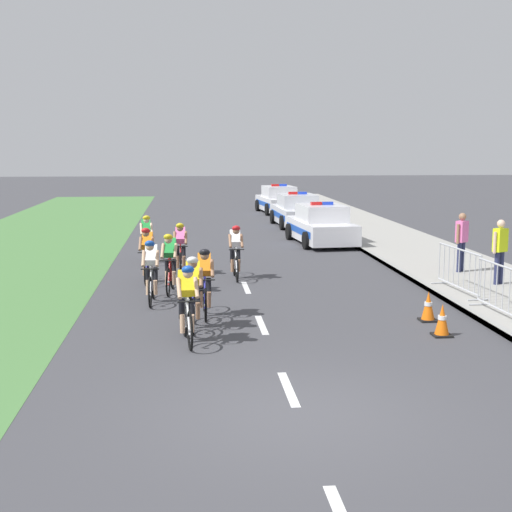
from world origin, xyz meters
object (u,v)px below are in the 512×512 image
cyclist_eighth (235,251)px  police_car_nearest (321,226)px  cyclist_sixth (147,254)px  police_car_second (297,212)px  police_car_third (279,201)px  cyclist_ninth (146,238)px  spectator_middle (462,238)px  crowd_barrier_rear (459,271)px  crowd_barrier_middle (503,291)px  traffic_cone_mid (428,307)px  cyclist_third (205,281)px  cyclist_fifth (170,262)px  cyclist_lead (187,302)px  cyclist_second (193,291)px  cyclist_seventh (180,248)px  cyclist_fourth (151,270)px  spectator_closest (500,247)px  traffic_cone_near (442,320)px

cyclist_eighth → police_car_nearest: size_ratio=0.38×
cyclist_sixth → police_car_nearest: 9.55m
police_car_second → police_car_third: bearing=90.0°
cyclist_ninth → spectator_middle: spectator_middle is taller
crowd_barrier_rear → cyclist_eighth: bearing=151.5°
crowd_barrier_middle → traffic_cone_mid: crowd_barrier_middle is taller
cyclist_third → cyclist_sixth: (-1.44, 4.09, 0.00)m
cyclist_fifth → cyclist_ninth: 4.95m
cyclist_lead → crowd_barrier_middle: 6.67m
cyclist_eighth → crowd_barrier_middle: cyclist_eighth is taller
cyclist_third → police_car_third: police_car_third is taller
cyclist_second → cyclist_fifth: bearing=98.3°
cyclist_third → spectator_middle: bearing=30.5°
cyclist_seventh → police_car_second: size_ratio=0.39×
police_car_nearest → police_car_third: size_ratio=1.00×
cyclist_second → cyclist_fourth: size_ratio=1.00×
cyclist_third → police_car_second: 18.08m
cyclist_eighth → police_car_third: police_car_third is taller
cyclist_second → cyclist_ninth: same height
cyclist_lead → traffic_cone_mid: (5.06, 1.29, -0.48)m
cyclist_third → spectator_closest: (7.64, 2.43, 0.30)m
cyclist_fourth → crowd_barrier_middle: (7.42, -2.51, -0.14)m
spectator_middle → cyclist_second: bearing=-144.8°
cyclist_lead → spectator_middle: bearing=39.8°
cyclist_third → crowd_barrier_rear: bearing=14.1°
police_car_third → crowd_barrier_middle: size_ratio=1.96×
cyclist_third → crowd_barrier_middle: cyclist_third is taller
spectator_middle → cyclist_lead: bearing=-140.2°
cyclist_lead → police_car_nearest: bearing=69.6°
spectator_closest → spectator_middle: bearing=98.4°
cyclist_second → cyclist_third: size_ratio=1.00×
cyclist_sixth → police_car_third: (6.09, 20.14, -0.11)m
cyclist_fifth → spectator_middle: size_ratio=1.03×
cyclist_eighth → traffic_cone_near: cyclist_eighth is taller
cyclist_fifth → cyclist_eighth: same height
cyclist_lead → cyclist_fourth: bearing=103.0°
police_car_nearest → police_car_second: bearing=90.0°
cyclist_seventh → traffic_cone_near: bearing=-54.9°
cyclist_lead → crowd_barrier_rear: 7.57m
spectator_middle → cyclist_ninth: bearing=160.3°
police_car_third → police_car_second: bearing=-90.0°
cyclist_seventh → cyclist_eighth: size_ratio=1.00×
cyclist_eighth → police_car_second: (3.69, 13.04, -0.11)m
cyclist_sixth → police_car_nearest: size_ratio=0.38×
spectator_middle → police_car_nearest: bearing=110.9°
police_car_second → cyclist_lead: bearing=-104.4°
cyclist_ninth → crowd_barrier_middle: bearing=-47.5°
police_car_second → spectator_closest: size_ratio=2.67×
cyclist_second → crowd_barrier_middle: bearing=0.2°
cyclist_fifth → cyclist_fourth: bearing=-108.9°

